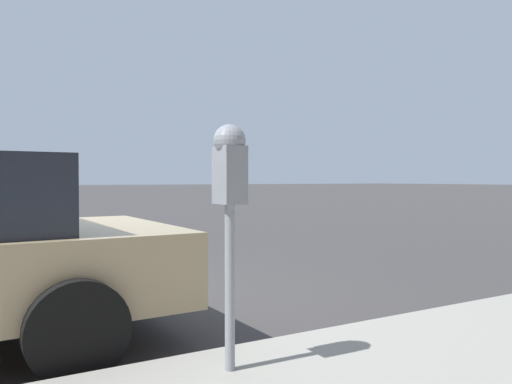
# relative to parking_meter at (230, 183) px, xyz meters

# --- Properties ---
(ground_plane) EXTENTS (220.00, 220.00, 0.00)m
(ground_plane) POSITION_rel_parking_meter_xyz_m (2.59, 0.61, -1.23)
(ground_plane) COLOR #3D3A3A
(parking_meter) EXTENTS (0.21, 0.19, 1.45)m
(parking_meter) POSITION_rel_parking_meter_xyz_m (0.00, 0.00, 0.00)
(parking_meter) COLOR gray
(parking_meter) RESTS_ON sidewalk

